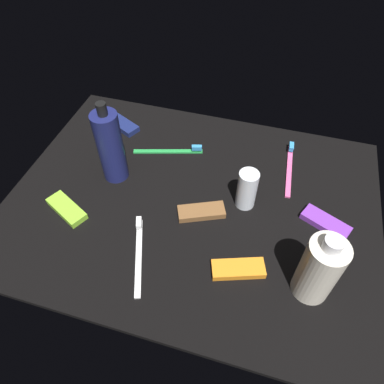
% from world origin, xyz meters
% --- Properties ---
extents(ground_plane, '(0.84, 0.64, 0.01)m').
position_xyz_m(ground_plane, '(0.00, 0.00, -0.01)').
color(ground_plane, black).
extents(lotion_bottle, '(0.06, 0.06, 0.21)m').
position_xyz_m(lotion_bottle, '(-0.20, 0.03, 0.09)').
color(lotion_bottle, navy).
rests_on(lotion_bottle, ground_plane).
extents(bodywash_bottle, '(0.07, 0.07, 0.17)m').
position_xyz_m(bodywash_bottle, '(0.28, -0.15, 0.07)').
color(bodywash_bottle, silver).
rests_on(bodywash_bottle, ground_plane).
extents(deodorant_stick, '(0.04, 0.04, 0.10)m').
position_xyz_m(deodorant_stick, '(0.12, 0.03, 0.05)').
color(deodorant_stick, silver).
rests_on(deodorant_stick, ground_plane).
extents(toothbrush_green, '(0.18, 0.06, 0.02)m').
position_xyz_m(toothbrush_green, '(-0.10, 0.14, 0.01)').
color(toothbrush_green, green).
rests_on(toothbrush_green, ground_plane).
extents(toothbrush_white, '(0.07, 0.17, 0.02)m').
position_xyz_m(toothbrush_white, '(-0.07, -0.16, 0.01)').
color(toothbrush_white, white).
rests_on(toothbrush_white, ground_plane).
extents(toothbrush_pink, '(0.02, 0.18, 0.02)m').
position_xyz_m(toothbrush_pink, '(0.20, 0.17, 0.01)').
color(toothbrush_pink, '#E55999').
rests_on(toothbrush_pink, ground_plane).
extents(snack_bar_orange, '(0.11, 0.07, 0.01)m').
position_xyz_m(snack_bar_orange, '(0.14, -0.15, 0.01)').
color(snack_bar_orange, orange).
rests_on(snack_bar_orange, ground_plane).
extents(snack_bar_purple, '(0.11, 0.08, 0.01)m').
position_xyz_m(snack_bar_purple, '(0.30, 0.01, 0.01)').
color(snack_bar_purple, purple).
rests_on(snack_bar_purple, ground_plane).
extents(snack_bar_lime, '(0.11, 0.08, 0.01)m').
position_xyz_m(snack_bar_lime, '(-0.26, -0.11, 0.01)').
color(snack_bar_lime, '#8CD133').
rests_on(snack_bar_lime, ground_plane).
extents(snack_bar_brown, '(0.11, 0.08, 0.01)m').
position_xyz_m(snack_bar_brown, '(0.03, -0.03, 0.01)').
color(snack_bar_brown, brown).
rests_on(snack_bar_brown, ground_plane).
extents(snack_bar_navy, '(0.11, 0.08, 0.01)m').
position_xyz_m(snack_bar_navy, '(-0.26, 0.21, 0.01)').
color(snack_bar_navy, navy).
rests_on(snack_bar_navy, ground_plane).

